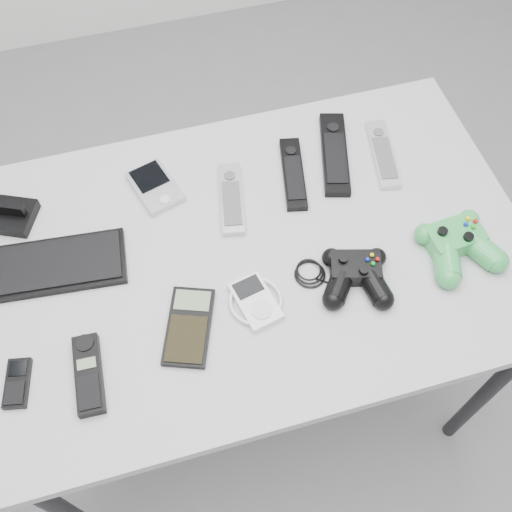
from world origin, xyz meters
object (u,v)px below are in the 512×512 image
object	(u,v)px
remote_black_b	(335,153)
remote_silver_b	(383,154)
desk	(253,266)
pda_keyboard	(50,266)
calculator	(189,326)
pda	(155,186)
remote_black_a	(293,173)
cordless_handset	(89,374)
controller_green	(458,243)
mp3_player	(256,301)
mobile_phone	(17,383)
remote_silver_a	(231,198)
controller_black	(356,274)

from	to	relation	value
remote_black_b	remote_silver_b	world-z (taller)	remote_black_b
desk	pda_keyboard	world-z (taller)	pda_keyboard
calculator	pda	bearing A→B (deg)	110.32
desk	remote_silver_b	world-z (taller)	remote_silver_b
remote_black_a	remote_silver_b	world-z (taller)	same
cordless_handset	controller_green	bearing A→B (deg)	7.72
pda	remote_silver_b	size ratio (longest dim) A/B	0.67
desk	pda	world-z (taller)	pda
pda_keyboard	mp3_player	xyz separation A→B (m)	(0.36, -0.18, 0.00)
remote_black_a	cordless_handset	size ratio (longest dim) A/B	1.30
remote_black_a	calculator	xyz separation A→B (m)	(-0.29, -0.29, -0.00)
remote_silver_b	mobile_phone	xyz separation A→B (m)	(-0.80, -0.31, -0.00)
mobile_phone	controller_green	world-z (taller)	controller_green
mobile_phone	remote_black_a	bearing A→B (deg)	38.74
remote_silver_b	remote_black_b	bearing A→B (deg)	175.02
mobile_phone	controller_green	distance (m)	0.85
mobile_phone	cordless_handset	world-z (taller)	cordless_handset
pda	remote_black_b	size ratio (longest dim) A/B	0.55
remote_silver_b	mp3_player	xyz separation A→B (m)	(-0.36, -0.27, 0.00)
mp3_player	controller_green	distance (m)	0.41
controller_green	mp3_player	bearing A→B (deg)	176.92
mp3_player	remote_black_a	bearing A→B (deg)	47.28
remote_silver_a	remote_black_b	distance (m)	0.25
pda_keyboard	remote_black_b	xyz separation A→B (m)	(0.62, 0.12, 0.00)
pda	mp3_player	size ratio (longest dim) A/B	1.16
mobile_phone	cordless_handset	xyz separation A→B (m)	(0.12, -0.02, 0.00)
remote_silver_b	controller_black	world-z (taller)	controller_black
pda	remote_silver_b	world-z (taller)	pda
remote_black_b	remote_silver_b	size ratio (longest dim) A/B	1.21
cordless_handset	controller_green	xyz separation A→B (m)	(0.73, 0.07, 0.01)
pda_keyboard	calculator	xyz separation A→B (m)	(0.23, -0.20, -0.00)
remote_silver_b	controller_black	size ratio (longest dim) A/B	0.82
calculator	pda_keyboard	bearing A→B (deg)	159.95
desk	mobile_phone	distance (m)	0.49
pda	remote_silver_a	bearing A→B (deg)	-43.14
pda	controller_black	size ratio (longest dim) A/B	0.55
pda	remote_black_a	size ratio (longest dim) A/B	0.66
pda	remote_black_b	bearing A→B (deg)	-19.09
remote_silver_a	controller_green	distance (m)	0.46
remote_silver_b	mobile_phone	world-z (taller)	remote_silver_b
remote_silver_b	cordless_handset	bearing A→B (deg)	-143.29
pda	calculator	world-z (taller)	pda
desk	controller_black	world-z (taller)	controller_black
pda_keyboard	calculator	distance (m)	0.30
desk	controller_black	bearing A→B (deg)	-34.70
remote_silver_b	controller_green	xyz separation A→B (m)	(0.05, -0.26, 0.02)
mp3_player	pda	bearing A→B (deg)	100.08
mobile_phone	pda	bearing A→B (deg)	60.29
pda_keyboard	mp3_player	world-z (taller)	mp3_player
pda_keyboard	remote_black_a	bearing A→B (deg)	15.25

